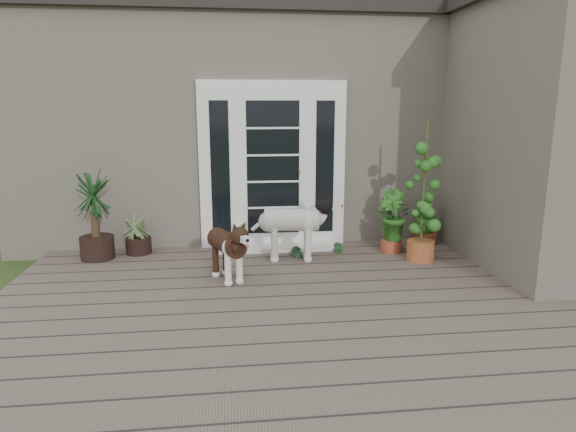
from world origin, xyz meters
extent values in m
cube|color=#6B5B4C|center=(0.00, 0.40, 0.06)|extent=(6.20, 4.60, 0.12)
cube|color=#665E54|center=(0.00, 4.65, 1.55)|extent=(7.40, 4.00, 3.10)
cube|color=#2D2826|center=(0.00, 4.65, 3.20)|extent=(7.60, 4.20, 0.20)
cube|color=#665E54|center=(2.90, 1.50, 1.55)|extent=(1.60, 2.40, 3.10)
cube|color=white|center=(-0.20, 2.60, 1.19)|extent=(1.90, 0.14, 2.15)
cube|color=white|center=(-0.20, 2.40, 0.14)|extent=(1.60, 0.40, 0.05)
imported|color=#2C631C|center=(1.32, 2.21, 0.40)|extent=(0.57, 0.57, 0.56)
imported|color=#18551D|center=(1.27, 2.10, 0.41)|extent=(0.52, 0.52, 0.59)
imported|color=#225117|center=(1.85, 2.40, 0.38)|extent=(0.34, 0.34, 0.52)
camera|label=1|loc=(-0.76, -3.86, 1.94)|focal=31.11mm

